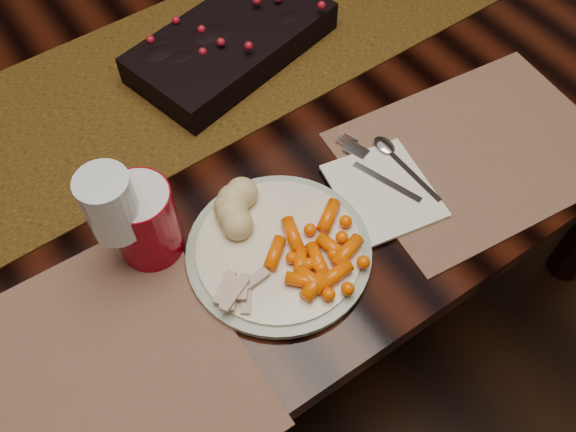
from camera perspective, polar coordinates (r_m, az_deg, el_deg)
floor at (r=1.64m, az=-5.49°, el=-8.20°), size 5.00×5.00×0.00m
dining_table at (r=1.32m, az=-6.79°, el=-1.15°), size 1.80×1.00×0.75m
table_runner at (r=1.06m, az=-13.25°, el=11.40°), size 1.79×0.42×0.00m
centerpiece at (r=1.07m, az=-5.29°, el=16.22°), size 0.38×0.26×0.07m
placemat_main at (r=0.99m, az=17.35°, el=5.81°), size 0.42×0.33×0.00m
placemat_second at (r=0.81m, az=-22.02°, el=-16.60°), size 0.49×0.36×0.00m
dinner_plate at (r=0.83m, az=-0.86°, el=-3.22°), size 0.28×0.28×0.01m
baby_carrots at (r=0.81m, az=2.53°, el=-3.44°), size 0.15×0.14×0.02m
mashed_potatoes at (r=0.83m, az=-4.61°, el=0.94°), size 0.10×0.09×0.05m
turkey_shreds at (r=0.79m, az=-4.61°, el=-6.41°), size 0.09×0.08×0.02m
napkin at (r=0.90m, az=8.91°, el=2.35°), size 0.16×0.18×0.01m
fork at (r=0.91m, az=8.51°, el=3.93°), size 0.07×0.15×0.00m
spoon at (r=0.93m, az=10.90°, el=4.53°), size 0.03×0.13×0.00m
red_cup at (r=0.81m, az=-13.26°, el=-0.51°), size 0.11×0.11×0.12m
wine_glass at (r=0.79m, az=-15.56°, el=-0.79°), size 0.08×0.08×0.18m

